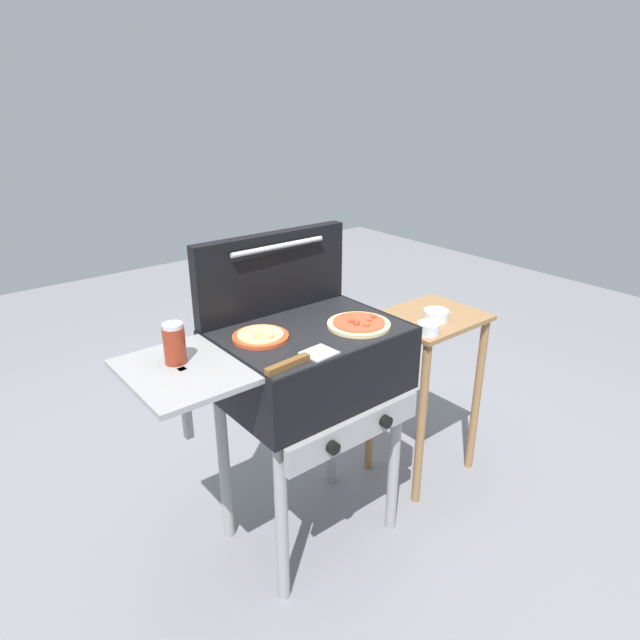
# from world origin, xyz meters

# --- Properties ---
(ground_plane) EXTENTS (8.00, 8.00, 0.00)m
(ground_plane) POSITION_xyz_m (0.00, 0.00, 0.00)
(ground_plane) COLOR gray
(grill) EXTENTS (0.96, 0.53, 0.90)m
(grill) POSITION_xyz_m (-0.01, -0.00, 0.76)
(grill) COLOR black
(grill) RESTS_ON ground_plane
(grill_lid_open) EXTENTS (0.63, 0.08, 0.30)m
(grill_lid_open) POSITION_xyz_m (0.00, 0.21, 1.05)
(grill_lid_open) COLOR black
(grill_lid_open) RESTS_ON grill
(pizza_pepperoni) EXTENTS (0.22, 0.22, 0.03)m
(pizza_pepperoni) POSITION_xyz_m (0.15, -0.09, 0.91)
(pizza_pepperoni) COLOR beige
(pizza_pepperoni) RESTS_ON grill
(pizza_cheese) EXTENTS (0.19, 0.19, 0.04)m
(pizza_cheese) POSITION_xyz_m (-0.18, 0.04, 0.91)
(pizza_cheese) COLOR #C64723
(pizza_cheese) RESTS_ON grill
(sauce_jar) EXTENTS (0.07, 0.07, 0.13)m
(sauce_jar) POSITION_xyz_m (-0.47, 0.05, 0.96)
(sauce_jar) COLOR maroon
(sauce_jar) RESTS_ON grill
(spatula) EXTENTS (0.26, 0.10, 0.02)m
(spatula) POSITION_xyz_m (-0.18, -0.19, 0.91)
(spatula) COLOR #B7BABF
(spatula) RESTS_ON grill
(prep_table) EXTENTS (0.44, 0.36, 0.78)m
(prep_table) POSITION_xyz_m (0.66, 0.00, 0.56)
(prep_table) COLOR olive
(prep_table) RESTS_ON ground_plane
(topping_bowl_near) EXTENTS (0.09, 0.09, 0.04)m
(topping_bowl_near) POSITION_xyz_m (0.50, -0.12, 0.80)
(topping_bowl_near) COLOR silver
(topping_bowl_near) RESTS_ON prep_table
(topping_bowl_far) EXTENTS (0.11, 0.11, 0.04)m
(topping_bowl_far) POSITION_xyz_m (0.63, -0.05, 0.80)
(topping_bowl_far) COLOR silver
(topping_bowl_far) RESTS_ON prep_table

